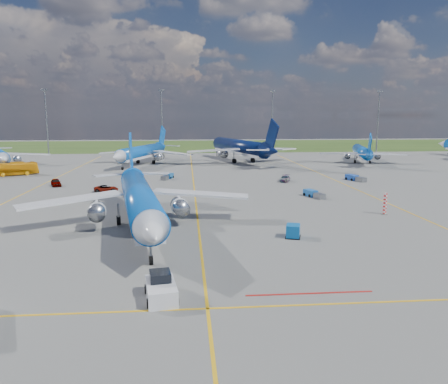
{
  "coord_description": "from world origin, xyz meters",
  "views": [
    {
      "loc": [
        -1.32,
        -49.16,
        13.6
      ],
      "look_at": [
        3.33,
        5.08,
        4.0
      ],
      "focal_mm": 35.0,
      "sensor_mm": 36.0,
      "label": 1
    }
  ],
  "objects": [
    {
      "name": "taxiway_lines",
      "position": [
        0.17,
        27.7,
        0.01
      ],
      "size": [
        60.25,
        160.0,
        0.02
      ],
      "color": "gold",
      "rests_on": "ground"
    },
    {
      "name": "bg_jet_n",
      "position": [
        14.27,
        79.27,
        0.0
      ],
      "size": [
        48.06,
        55.69,
        12.42
      ],
      "primitive_type": null,
      "rotation": [
        0.0,
        0.0,
        3.43
      ],
      "color": "#07143C",
      "rests_on": "ground"
    },
    {
      "name": "apron_bus",
      "position": [
        -40.99,
        53.42,
        1.52
      ],
      "size": [
        10.93,
        7.19,
        3.05
      ],
      "primitive_type": "imported",
      "rotation": [
        0.0,
        0.0,
        2.03
      ],
      "color": "orange",
      "rests_on": "ground"
    },
    {
      "name": "pushback_tug",
      "position": [
        -3.4,
        -17.93,
        0.78
      ],
      "size": [
        2.71,
        5.84,
        1.94
      ],
      "rotation": [
        0.0,
        0.0,
        0.15
      ],
      "color": "silver",
      "rests_on": "ground"
    },
    {
      "name": "warning_post",
      "position": [
        26.0,
        8.0,
        1.5
      ],
      "size": [
        0.5,
        0.5,
        3.0
      ],
      "primitive_type": "cylinder",
      "color": "red",
      "rests_on": "ground"
    },
    {
      "name": "service_car_a",
      "position": [
        -26.79,
        37.25,
        0.7
      ],
      "size": [
        3.09,
        4.46,
        1.41
      ],
      "primitive_type": "imported",
      "rotation": [
        0.0,
        0.0,
        0.38
      ],
      "color": "#999999",
      "rests_on": "ground"
    },
    {
      "name": "service_car_c",
      "position": [
        18.97,
        39.09,
        0.64
      ],
      "size": [
        3.21,
        4.76,
        1.28
      ],
      "primitive_type": "imported",
      "rotation": [
        0.0,
        0.0,
        -0.35
      ],
      "color": "#999999",
      "rests_on": "ground"
    },
    {
      "name": "service_car_b",
      "position": [
        -15.86,
        29.77,
        0.6
      ],
      "size": [
        4.46,
        2.41,
        1.19
      ],
      "primitive_type": "imported",
      "rotation": [
        0.0,
        0.0,
        1.67
      ],
      "color": "#999999",
      "rests_on": "ground"
    },
    {
      "name": "baggage_tug_w",
      "position": [
        19.89,
        21.52,
        0.51
      ],
      "size": [
        2.76,
        5.0,
        1.09
      ],
      "rotation": [
        0.0,
        0.0,
        0.33
      ],
      "color": "#1B58A4",
      "rests_on": "ground"
    },
    {
      "name": "baggage_tug_c",
      "position": [
        -5.53,
        45.05,
        0.5
      ],
      "size": [
        2.69,
        4.95,
        1.08
      ],
      "rotation": [
        0.0,
        0.0,
        -0.31
      ],
      "color": "#185795",
      "rests_on": "ground"
    },
    {
      "name": "baggage_tug_e",
      "position": [
        33.95,
        39.08,
        0.54
      ],
      "size": [
        3.16,
        5.26,
        1.15
      ],
      "rotation": [
        0.0,
        0.0,
        0.38
      ],
      "color": "#1C47A8",
      "rests_on": "ground"
    },
    {
      "name": "grass_strip",
      "position": [
        0.0,
        150.0,
        0.0
      ],
      "size": [
        400.0,
        80.0,
        0.01
      ],
      "primitive_type": "cube",
      "color": "#2D4719",
      "rests_on": "ground"
    },
    {
      "name": "bg_jet_nnw",
      "position": [
        -13.7,
        73.64,
        0.0
      ],
      "size": [
        39.37,
        45.5,
        10.11
      ],
      "primitive_type": null,
      "rotation": [
        0.0,
        0.0,
        -0.29
      ],
      "color": "#0C51AF",
      "rests_on": "ground"
    },
    {
      "name": "uld_container",
      "position": [
        10.51,
        -2.38,
        0.73
      ],
      "size": [
        1.94,
        2.18,
        1.46
      ],
      "primitive_type": "cube",
      "rotation": [
        0.0,
        0.0,
        -0.31
      ],
      "color": "#0C5DAA",
      "rests_on": "ground"
    },
    {
      "name": "bg_jet_ne",
      "position": [
        49.71,
        74.3,
        0.0
      ],
      "size": [
        33.77,
        39.44,
        8.87
      ],
      "primitive_type": null,
      "rotation": [
        0.0,
        0.0,
        2.88
      ],
      "color": "#0C51AF",
      "rests_on": "ground"
    },
    {
      "name": "floodlight_masts",
      "position": [
        10.0,
        110.0,
        12.56
      ],
      "size": [
        202.2,
        0.5,
        22.7
      ],
      "color": "slate",
      "rests_on": "ground"
    },
    {
      "name": "ground",
      "position": [
        0.0,
        0.0,
        0.0
      ],
      "size": [
        400.0,
        400.0,
        0.0
      ],
      "primitive_type": "plane",
      "color": "#5B5B58",
      "rests_on": "ground"
    },
    {
      "name": "main_airliner",
      "position": [
        -7.06,
        3.04,
        0.0
      ],
      "size": [
        37.38,
        45.23,
        10.61
      ],
      "primitive_type": null,
      "rotation": [
        0.0,
        0.0,
        0.17
      ],
      "color": "#0C51AF",
      "rests_on": "ground"
    }
  ]
}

